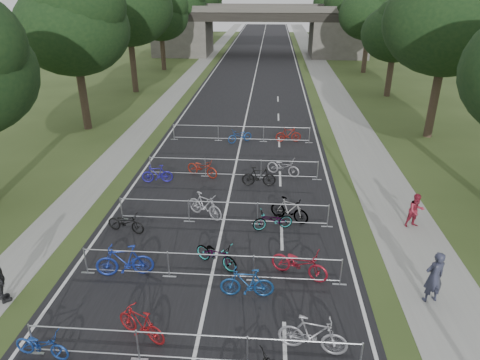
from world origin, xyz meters
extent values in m
cube|color=black|center=(0.00, 50.00, 0.01)|extent=(11.00, 140.00, 0.01)
cube|color=gray|center=(8.00, 50.00, 0.01)|extent=(3.00, 140.00, 0.01)
cube|color=gray|center=(-7.50, 50.00, 0.01)|extent=(2.00, 140.00, 0.01)
cube|color=silver|center=(0.00, 50.00, 0.00)|extent=(0.12, 140.00, 0.00)
cube|color=#4C4A44|center=(-11.50, 65.00, 2.50)|extent=(8.00, 8.00, 5.00)
cube|color=#4C4A44|center=(11.50, 65.00, 2.50)|extent=(8.00, 8.00, 5.00)
cube|color=black|center=(0.00, 65.00, 5.60)|extent=(30.00, 8.00, 1.20)
cube|color=#4C4A44|center=(0.00, 61.20, 6.60)|extent=(30.00, 0.40, 0.90)
cube|color=#4C4A44|center=(0.00, 68.80, 6.60)|extent=(30.00, 0.40, 0.90)
cylinder|color=#33261C|center=(-11.50, 28.00, 2.36)|extent=(0.56, 0.56, 4.72)
ellipsoid|color=black|center=(-11.50, 28.00, 6.99)|extent=(7.56, 7.56, 6.20)
sphere|color=black|center=(-10.90, 27.50, 8.50)|extent=(6.05, 6.05, 6.05)
sphere|color=black|center=(-12.00, 28.50, 6.05)|extent=(4.91, 4.91, 4.91)
cylinder|color=#33261C|center=(13.00, 28.00, 2.55)|extent=(0.56, 0.56, 5.11)
ellipsoid|color=black|center=(13.00, 28.00, 7.56)|extent=(8.18, 8.18, 6.70)
sphere|color=black|center=(12.50, 28.50, 6.54)|extent=(5.31, 5.31, 5.31)
cylinder|color=#33261C|center=(-11.50, 40.00, 2.62)|extent=(0.56, 0.56, 5.25)
ellipsoid|color=black|center=(-11.50, 40.00, 7.77)|extent=(8.40, 8.40, 6.89)
sphere|color=black|center=(-12.00, 40.50, 6.72)|extent=(5.46, 5.46, 5.46)
cylinder|color=#33261C|center=(13.00, 40.00, 1.92)|extent=(0.56, 0.56, 3.85)
ellipsoid|color=black|center=(13.00, 40.00, 5.70)|extent=(6.16, 6.16, 5.05)
sphere|color=black|center=(13.60, 39.50, 6.93)|extent=(4.93, 4.93, 4.93)
sphere|color=black|center=(12.50, 40.50, 4.93)|extent=(4.00, 4.00, 4.00)
cylinder|color=#33261C|center=(-11.50, 52.00, 2.10)|extent=(0.56, 0.56, 4.20)
ellipsoid|color=black|center=(-11.50, 52.00, 6.22)|extent=(6.72, 6.72, 5.51)
sphere|color=black|center=(-10.90, 51.50, 7.56)|extent=(5.38, 5.38, 5.38)
sphere|color=black|center=(-12.00, 52.50, 5.38)|extent=(4.37, 4.37, 4.37)
cylinder|color=#33261C|center=(13.00, 52.00, 2.24)|extent=(0.56, 0.56, 4.48)
ellipsoid|color=black|center=(13.00, 52.00, 6.63)|extent=(7.17, 7.17, 5.88)
sphere|color=black|center=(13.60, 51.50, 8.06)|extent=(5.73, 5.73, 5.73)
sphere|color=black|center=(12.50, 52.50, 5.73)|extent=(4.66, 4.66, 4.66)
cylinder|color=#33261C|center=(-11.50, 64.00, 2.36)|extent=(0.56, 0.56, 4.72)
ellipsoid|color=black|center=(-11.50, 64.00, 6.99)|extent=(7.56, 7.56, 6.20)
sphere|color=black|center=(-12.00, 64.50, 6.05)|extent=(4.91, 4.91, 4.91)
cylinder|color=#33261C|center=(13.00, 64.00, 2.55)|extent=(0.56, 0.56, 5.11)
ellipsoid|color=black|center=(13.00, 64.00, 7.56)|extent=(8.18, 8.18, 6.70)
sphere|color=black|center=(12.50, 64.50, 6.54)|extent=(5.31, 5.31, 5.31)
cylinder|color=#33261C|center=(-11.50, 76.00, 2.62)|extent=(0.56, 0.56, 5.25)
sphere|color=black|center=(-12.00, 76.50, 6.72)|extent=(5.46, 5.46, 5.46)
cylinder|color=#33261C|center=(13.00, 76.00, 1.92)|extent=(0.56, 0.56, 3.85)
ellipsoid|color=black|center=(13.00, 76.00, 5.70)|extent=(6.16, 6.16, 5.05)
sphere|color=black|center=(13.60, 75.50, 6.93)|extent=(4.93, 4.93, 4.93)
sphere|color=black|center=(12.50, 76.50, 4.93)|extent=(4.00, 4.00, 4.00)
cylinder|color=#33261C|center=(-11.50, 88.00, 2.10)|extent=(0.56, 0.56, 4.20)
ellipsoid|color=black|center=(-11.50, 88.00, 6.22)|extent=(6.72, 6.72, 5.51)
sphere|color=black|center=(-12.00, 88.50, 5.38)|extent=(4.37, 4.37, 4.37)
cylinder|color=#33261C|center=(13.00, 88.00, 2.24)|extent=(0.56, 0.56, 4.48)
ellipsoid|color=black|center=(13.00, 88.00, 6.63)|extent=(7.17, 7.17, 5.88)
sphere|color=black|center=(12.50, 88.50, 5.73)|extent=(4.66, 4.66, 4.66)
cylinder|color=#A9ACB2|center=(0.00, 7.20, 1.05)|extent=(9.20, 0.04, 0.04)
cylinder|color=#A9ACB2|center=(0.00, 7.20, 0.18)|extent=(9.20, 0.04, 0.04)
cylinder|color=#A9ACB2|center=(-4.60, 7.20, 0.55)|extent=(0.05, 0.05, 1.10)
cube|color=#A9ACB2|center=(-4.60, 7.20, 0.01)|extent=(0.50, 0.08, 0.03)
cylinder|color=#A9ACB2|center=(-1.53, 7.20, 0.55)|extent=(0.05, 0.05, 1.10)
cube|color=#A9ACB2|center=(-1.53, 7.20, 0.01)|extent=(0.50, 0.08, 0.03)
cylinder|color=#A9ACB2|center=(1.53, 7.20, 0.55)|extent=(0.05, 0.05, 1.10)
cylinder|color=#A9ACB2|center=(4.60, 7.20, 0.55)|extent=(0.05, 0.05, 1.10)
cylinder|color=#A9ACB2|center=(0.00, 11.00, 1.05)|extent=(9.20, 0.04, 0.04)
cylinder|color=#A9ACB2|center=(0.00, 11.00, 0.18)|extent=(9.20, 0.04, 0.04)
cylinder|color=#A9ACB2|center=(-4.60, 11.00, 0.55)|extent=(0.05, 0.05, 1.10)
cube|color=#A9ACB2|center=(-4.60, 11.00, 0.01)|extent=(0.50, 0.08, 0.03)
cylinder|color=#A9ACB2|center=(-1.53, 11.00, 0.55)|extent=(0.05, 0.05, 1.10)
cube|color=#A9ACB2|center=(-1.53, 11.00, 0.01)|extent=(0.50, 0.08, 0.03)
cylinder|color=#A9ACB2|center=(1.53, 11.00, 0.55)|extent=(0.05, 0.05, 1.10)
cube|color=#A9ACB2|center=(1.53, 11.00, 0.01)|extent=(0.50, 0.08, 0.03)
cylinder|color=#A9ACB2|center=(4.60, 11.00, 0.55)|extent=(0.05, 0.05, 1.10)
cube|color=#A9ACB2|center=(4.60, 11.00, 0.01)|extent=(0.50, 0.08, 0.03)
cylinder|color=#A9ACB2|center=(0.00, 15.00, 1.05)|extent=(9.20, 0.04, 0.04)
cylinder|color=#A9ACB2|center=(0.00, 15.00, 0.18)|extent=(9.20, 0.04, 0.04)
cylinder|color=#A9ACB2|center=(-4.60, 15.00, 0.55)|extent=(0.05, 0.05, 1.10)
cube|color=#A9ACB2|center=(-4.60, 15.00, 0.01)|extent=(0.50, 0.08, 0.03)
cylinder|color=#A9ACB2|center=(-1.53, 15.00, 0.55)|extent=(0.05, 0.05, 1.10)
cube|color=#A9ACB2|center=(-1.53, 15.00, 0.01)|extent=(0.50, 0.08, 0.03)
cylinder|color=#A9ACB2|center=(1.53, 15.00, 0.55)|extent=(0.05, 0.05, 1.10)
cube|color=#A9ACB2|center=(1.53, 15.00, 0.01)|extent=(0.50, 0.08, 0.03)
cylinder|color=#A9ACB2|center=(4.60, 15.00, 0.55)|extent=(0.05, 0.05, 1.10)
cube|color=#A9ACB2|center=(4.60, 15.00, 0.01)|extent=(0.50, 0.08, 0.03)
cylinder|color=#A9ACB2|center=(0.00, 20.00, 1.05)|extent=(9.20, 0.04, 0.04)
cylinder|color=#A9ACB2|center=(0.00, 20.00, 0.18)|extent=(9.20, 0.04, 0.04)
cylinder|color=#A9ACB2|center=(-4.60, 20.00, 0.55)|extent=(0.05, 0.05, 1.10)
cube|color=#A9ACB2|center=(-4.60, 20.00, 0.01)|extent=(0.50, 0.08, 0.03)
cylinder|color=#A9ACB2|center=(-1.53, 20.00, 0.55)|extent=(0.05, 0.05, 1.10)
cube|color=#A9ACB2|center=(-1.53, 20.00, 0.01)|extent=(0.50, 0.08, 0.03)
cylinder|color=#A9ACB2|center=(1.53, 20.00, 0.55)|extent=(0.05, 0.05, 1.10)
cube|color=#A9ACB2|center=(1.53, 20.00, 0.01)|extent=(0.50, 0.08, 0.03)
cylinder|color=#A9ACB2|center=(4.60, 20.00, 0.55)|extent=(0.05, 0.05, 1.10)
cube|color=#A9ACB2|center=(4.60, 20.00, 0.01)|extent=(0.50, 0.08, 0.03)
cylinder|color=#A9ACB2|center=(0.00, 26.00, 1.05)|extent=(9.20, 0.04, 0.04)
cylinder|color=#A9ACB2|center=(0.00, 26.00, 0.18)|extent=(9.20, 0.04, 0.04)
cylinder|color=#A9ACB2|center=(-4.60, 26.00, 0.55)|extent=(0.05, 0.05, 1.10)
cube|color=#A9ACB2|center=(-4.60, 26.00, 0.01)|extent=(0.50, 0.08, 0.03)
cylinder|color=#A9ACB2|center=(-1.53, 26.00, 0.55)|extent=(0.05, 0.05, 1.10)
cube|color=#A9ACB2|center=(-1.53, 26.00, 0.01)|extent=(0.50, 0.08, 0.03)
cylinder|color=#A9ACB2|center=(1.53, 26.00, 0.55)|extent=(0.05, 0.05, 1.10)
cube|color=#A9ACB2|center=(1.53, 26.00, 0.01)|extent=(0.50, 0.08, 0.03)
cylinder|color=#A9ACB2|center=(4.60, 26.00, 0.55)|extent=(0.05, 0.05, 1.10)
cube|color=#A9ACB2|center=(4.60, 26.00, 0.01)|extent=(0.50, 0.08, 0.03)
imported|color=navy|center=(-4.30, 7.12, 0.44)|extent=(1.74, 0.81, 0.88)
imported|color=maroon|center=(-1.68, 8.03, 0.54)|extent=(1.82, 1.24, 1.07)
imported|color=gray|center=(3.37, 7.89, 0.61)|extent=(2.09, 0.94, 1.21)
imported|color=navy|center=(-3.14, 10.99, 0.63)|extent=(2.17, 0.92, 1.26)
imported|color=#A9ACB2|center=(0.10, 11.81, 0.51)|extent=(1.99, 1.58, 1.01)
imported|color=navy|center=(1.35, 10.15, 0.56)|extent=(1.86, 0.55, 1.11)
imported|color=maroon|center=(3.18, 11.40, 0.57)|extent=(2.28, 1.53, 1.13)
imported|color=black|center=(-4.07, 13.95, 0.45)|extent=(1.82, 0.99, 0.91)
imported|color=#9A9BA1|center=(-0.88, 15.49, 0.59)|extent=(1.95, 1.52, 1.18)
imported|color=#A9ACB2|center=(2.21, 14.62, 0.47)|extent=(1.87, 1.08, 0.93)
imported|color=#A9ACB2|center=(2.94, 15.43, 0.56)|extent=(1.89, 1.34, 1.12)
imported|color=#221B98|center=(-3.99, 19.03, 0.50)|extent=(1.71, 0.67, 1.00)
imported|color=maroon|center=(-1.71, 20.01, 0.51)|extent=(2.05, 1.44, 1.02)
imported|color=black|center=(1.45, 19.00, 0.54)|extent=(1.80, 0.56, 1.07)
imported|color=#9A99A0|center=(2.76, 20.52, 0.51)|extent=(2.04, 1.42, 1.02)
imported|color=navy|center=(-0.04, 25.76, 0.47)|extent=(1.83, 1.47, 0.93)
imported|color=maroon|center=(3.20, 26.11, 0.52)|extent=(1.75, 0.64, 1.03)
imported|color=#2C2F43|center=(7.51, 10.40, 0.96)|extent=(0.80, 0.63, 1.91)
imported|color=maroon|center=(8.39, 15.32, 0.78)|extent=(0.89, 0.78, 1.57)
camera|label=1|loc=(1.97, -1.48, 9.73)|focal=32.00mm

